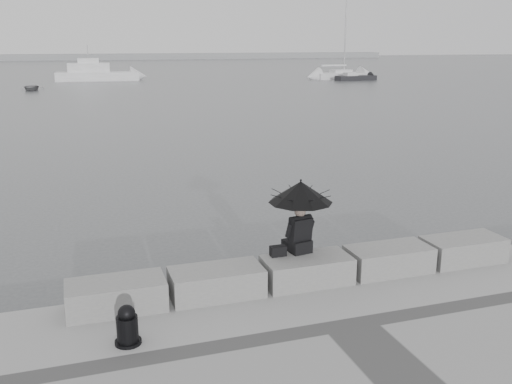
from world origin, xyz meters
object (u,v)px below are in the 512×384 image
object	(u,v)px
small_motorboat	(356,78)
dinghy	(31,88)
seated_person	(301,200)
mooring_bollard	(127,328)
sailboat_right	(341,75)
motor_cruiser	(98,74)

from	to	relation	value
small_motorboat	dinghy	size ratio (longest dim) A/B	1.65
seated_person	small_motorboat	bearing A→B (deg)	51.01
mooring_bollard	dinghy	bearing A→B (deg)	93.97
seated_person	mooring_bollard	distance (m)	3.85
sailboat_right	motor_cruiser	distance (m)	31.57
seated_person	mooring_bollard	bearing A→B (deg)	-165.83
seated_person	motor_cruiser	size ratio (longest dim) A/B	0.13
mooring_bollard	small_motorboat	size ratio (longest dim) A/B	0.11
seated_person	small_motorboat	xyz separation A→B (m)	(31.61, 57.26, -1.69)
seated_person	dinghy	xyz separation A→B (m)	(-7.15, 53.58, -1.73)
motor_cruiser	dinghy	world-z (taller)	motor_cruiser
dinghy	mooring_bollard	bearing A→B (deg)	-81.24
seated_person	sailboat_right	world-z (taller)	sailboat_right
seated_person	dinghy	size ratio (longest dim) A/B	0.42
sailboat_right	small_motorboat	size ratio (longest dim) A/B	2.37
seated_person	motor_cruiser	xyz separation A→B (m)	(0.17, 66.79, -1.11)
mooring_bollard	small_motorboat	world-z (taller)	mooring_bollard
seated_person	sailboat_right	distance (m)	68.11
mooring_bollard	motor_cruiser	distance (m)	68.38
sailboat_right	motor_cruiser	xyz separation A→B (m)	(-30.95, 6.22, 0.37)
seated_person	mooring_bollard	xyz separation A→B (m)	(-3.32, -1.50, -1.25)
small_motorboat	sailboat_right	bearing A→B (deg)	94.64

